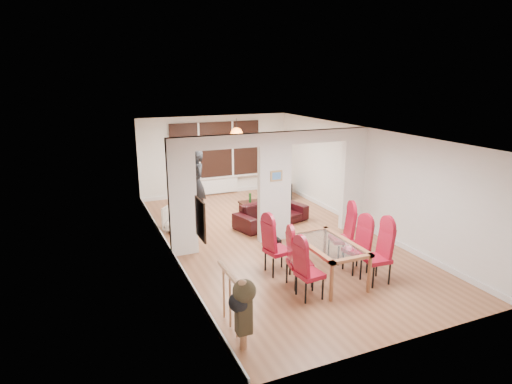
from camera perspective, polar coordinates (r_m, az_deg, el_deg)
floor at (r=10.45m, az=2.39°, el=-6.29°), size 5.00×9.00×0.01m
room_walls at (r=10.04m, az=2.47°, el=0.62°), size 5.00×9.00×2.60m
divider_wall at (r=10.04m, az=2.47°, el=0.62°), size 5.00×0.18×2.60m
bay_window_blinds at (r=14.05m, az=-5.37°, el=5.63°), size 3.00×0.08×1.80m
radiator at (r=14.26m, az=-5.20°, el=0.85°), size 1.40×0.08×0.50m
pendant_light at (r=12.98m, az=-2.61°, el=7.79°), size 0.36×0.36×0.36m
stair_newel at (r=6.75m, az=-3.34°, el=-13.92°), size 0.40×1.20×1.10m
wall_poster at (r=6.96m, az=-7.42°, el=-3.62°), size 0.04×0.52×0.67m
pillar_photo at (r=9.89m, az=2.73°, el=2.17°), size 0.30×0.03×0.25m
dining_table at (r=8.49m, az=9.57°, el=-9.03°), size 0.90×1.61×0.75m
dining_chair_la at (r=7.72m, az=7.21°, el=-10.27°), size 0.47×0.47×1.06m
dining_chair_lb at (r=8.10m, az=5.87°, el=-8.86°), size 0.51×0.51×1.08m
dining_chair_lc at (r=8.56m, az=2.92°, el=-7.26°), size 0.53×0.53×1.13m
dining_chair_ra at (r=8.48m, az=15.75°, el=-8.02°), size 0.49×0.49×1.14m
dining_chair_rb at (r=8.85m, az=13.20°, el=-7.15°), size 0.48×0.48×1.05m
dining_chair_rc at (r=9.27m, az=11.36°, el=-5.69°), size 0.56×0.56×1.14m
sofa at (r=11.36m, az=2.08°, el=-2.89°), size 2.19×1.34×0.60m
armchair at (r=11.06m, az=-9.97°, el=-3.40°), size 1.03×1.03×0.68m
person at (r=12.01m, az=-7.88°, el=1.13°), size 0.69×0.45×1.87m
television at (r=13.96m, az=4.15°, el=0.41°), size 0.91×0.44×0.53m
coffee_table at (r=12.74m, az=0.01°, el=-1.73°), size 1.08×0.74×0.23m
bottle at (r=12.55m, az=-0.79°, el=-0.74°), size 0.07×0.07×0.30m
bowl at (r=12.78m, az=0.90°, el=-1.02°), size 0.23×0.23×0.06m
shoes at (r=10.22m, az=2.52°, el=-6.51°), size 0.24×0.26×0.10m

